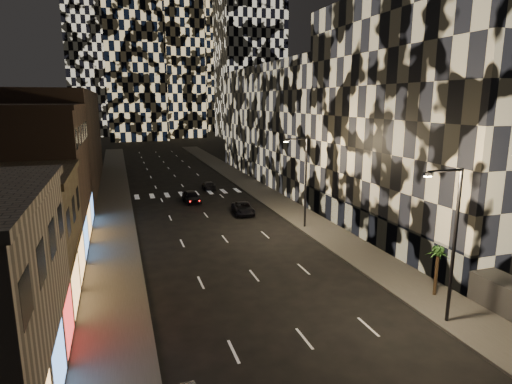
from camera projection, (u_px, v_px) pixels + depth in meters
sidewalk_left at (113, 198)px, 56.54m from camera, size 4.00×120.00×0.15m
sidewalk_right at (257, 189)px, 62.57m from camera, size 4.00×120.00×0.15m
curb_left at (130, 197)px, 57.17m from camera, size 0.20×120.00×0.15m
curb_right at (243, 189)px, 61.94m from camera, size 0.20×120.00×0.15m
retail_brown at (25, 178)px, 37.84m from camera, size 10.00×15.00×12.00m
retail_filler_left at (60, 140)px, 62.27m from camera, size 10.00×40.00×14.00m
midrise_right at (445, 119)px, 39.58m from camera, size 16.00×25.00×22.00m
midrise_base at (367, 225)px, 39.25m from camera, size 0.60×25.00×3.00m
midrise_filler_right at (301, 123)px, 70.23m from camera, size 16.00×40.00×18.00m
streetlight_near at (452, 236)px, 23.77m from camera, size 2.55×0.25×9.00m
streetlight_far at (304, 176)px, 42.37m from camera, size 2.55×0.25×9.00m
car_dark_midlane at (192, 197)px, 54.14m from camera, size 2.10×4.58×1.52m
car_dark_oncoming at (209, 185)px, 62.20m from camera, size 1.95×4.16×1.17m
car_dark_rightlane at (243, 208)px, 48.75m from camera, size 2.62×4.87×1.30m
palm_tree at (438, 255)px, 27.68m from camera, size 1.70×1.66×3.33m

